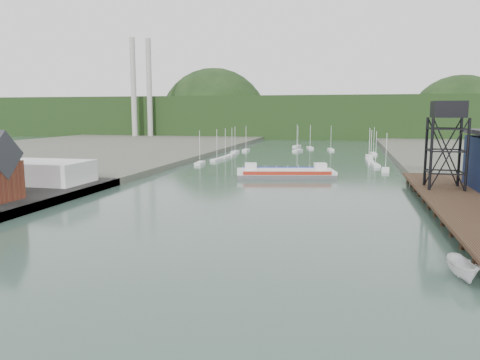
% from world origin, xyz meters
% --- Properties ---
extents(ground, '(600.00, 600.00, 0.00)m').
position_xyz_m(ground, '(0.00, 0.00, 0.00)').
color(ground, '#2A4239').
rests_on(ground, ground).
extents(east_pier, '(14.00, 70.00, 2.45)m').
position_xyz_m(east_pier, '(37.00, 45.00, 1.90)').
color(east_pier, black).
rests_on(east_pier, ground).
extents(white_shed, '(18.00, 12.00, 4.50)m').
position_xyz_m(white_shed, '(-44.00, 50.00, 3.85)').
color(white_shed, silver).
rests_on(white_shed, west_quay).
extents(lift_tower, '(6.50, 6.50, 16.00)m').
position_xyz_m(lift_tower, '(35.00, 58.00, 15.65)').
color(lift_tower, black).
rests_on(lift_tower, east_pier).
extents(marina_sailboats, '(57.71, 92.65, 0.90)m').
position_xyz_m(marina_sailboats, '(0.08, 138.46, 0.35)').
color(marina_sailboats, silver).
rests_on(marina_sailboats, ground).
extents(smokestacks, '(11.20, 8.20, 60.00)m').
position_xyz_m(smokestacks, '(-106.00, 232.50, 30.00)').
color(smokestacks, '#A7A7A1').
rests_on(smokestacks, ground).
extents(distant_hills, '(500.00, 120.00, 80.00)m').
position_xyz_m(distant_hills, '(-3.98, 301.35, 10.38)').
color(distant_hills, black).
rests_on(distant_hills, ground).
extents(chain_ferry, '(25.86, 14.94, 3.50)m').
position_xyz_m(chain_ferry, '(2.21, 81.80, 1.00)').
color(chain_ferry, '#555557').
rests_on(chain_ferry, ground).
extents(motorboat, '(2.90, 5.86, 2.17)m').
position_xyz_m(motorboat, '(28.67, 12.94, 1.08)').
color(motorboat, silver).
rests_on(motorboat, ground).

